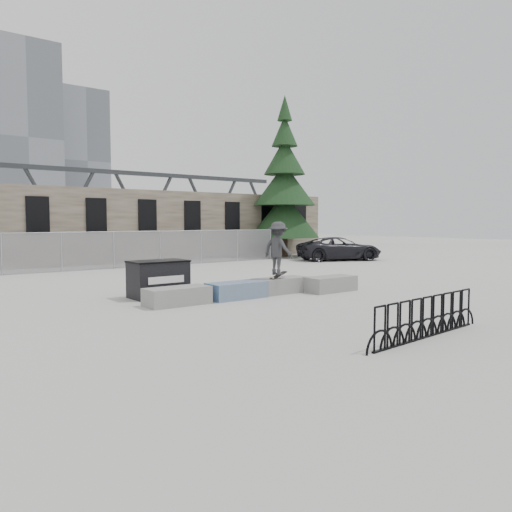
{
  "coord_description": "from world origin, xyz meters",
  "views": [
    {
      "loc": [
        -10.44,
        -13.44,
        2.56
      ],
      "look_at": [
        0.67,
        0.83,
        1.3
      ],
      "focal_mm": 35.0,
      "sensor_mm": 36.0,
      "label": 1
    }
  ],
  "objects_px": {
    "planter_center_left": "(237,290)",
    "skateboarder": "(278,248)",
    "planter_center_right": "(281,285)",
    "dumpster": "(158,279)",
    "bike_rack": "(427,318)",
    "spruce_tree": "(284,192)",
    "planter_far_left": "(177,295)",
    "suv": "(339,249)",
    "planter_offset": "(330,283)"
  },
  "relations": [
    {
      "from": "planter_center_left",
      "to": "skateboarder",
      "type": "distance_m",
      "value": 2.18
    },
    {
      "from": "planter_center_right",
      "to": "dumpster",
      "type": "relative_size",
      "value": 1.05
    },
    {
      "from": "planter_center_left",
      "to": "bike_rack",
      "type": "bearing_deg",
      "value": -89.45
    },
    {
      "from": "skateboarder",
      "to": "spruce_tree",
      "type": "bearing_deg",
      "value": -50.74
    },
    {
      "from": "bike_rack",
      "to": "planter_center_right",
      "type": "bearing_deg",
      "value": 74.77
    },
    {
      "from": "planter_far_left",
      "to": "spruce_tree",
      "type": "relative_size",
      "value": 0.17
    },
    {
      "from": "skateboarder",
      "to": "suv",
      "type": "bearing_deg",
      "value": -63.98
    },
    {
      "from": "bike_rack",
      "to": "planter_center_left",
      "type": "bearing_deg",
      "value": 90.55
    },
    {
      "from": "dumpster",
      "to": "spruce_tree",
      "type": "distance_m",
      "value": 20.41
    },
    {
      "from": "planter_center_left",
      "to": "dumpster",
      "type": "bearing_deg",
      "value": 136.19
    },
    {
      "from": "bike_rack",
      "to": "skateboarder",
      "type": "distance_m",
      "value": 7.32
    },
    {
      "from": "planter_far_left",
      "to": "dumpster",
      "type": "bearing_deg",
      "value": 81.64
    },
    {
      "from": "planter_center_left",
      "to": "planter_offset",
      "type": "distance_m",
      "value": 3.76
    },
    {
      "from": "bike_rack",
      "to": "skateboarder",
      "type": "height_order",
      "value": "skateboarder"
    },
    {
      "from": "suv",
      "to": "spruce_tree",
      "type": "bearing_deg",
      "value": 32.52
    },
    {
      "from": "planter_center_left",
      "to": "skateboarder",
      "type": "bearing_deg",
      "value": -2.5
    },
    {
      "from": "planter_center_left",
      "to": "spruce_tree",
      "type": "relative_size",
      "value": 0.17
    },
    {
      "from": "planter_center_right",
      "to": "dumpster",
      "type": "height_order",
      "value": "dumpster"
    },
    {
      "from": "planter_center_left",
      "to": "skateboarder",
      "type": "xyz_separation_m",
      "value": [
        1.74,
        -0.08,
        1.32
      ]
    },
    {
      "from": "planter_center_left",
      "to": "suv",
      "type": "bearing_deg",
      "value": 31.46
    },
    {
      "from": "planter_offset",
      "to": "bike_rack",
      "type": "distance_m",
      "value": 7.33
    },
    {
      "from": "planter_far_left",
      "to": "planter_center_left",
      "type": "bearing_deg",
      "value": -2.08
    },
    {
      "from": "dumpster",
      "to": "suv",
      "type": "height_order",
      "value": "suv"
    },
    {
      "from": "planter_far_left",
      "to": "bike_rack",
      "type": "xyz_separation_m",
      "value": [
        2.24,
        -7.19,
        0.14
      ]
    },
    {
      "from": "dumpster",
      "to": "skateboarder",
      "type": "xyz_separation_m",
      "value": [
        3.66,
        -1.92,
        0.98
      ]
    },
    {
      "from": "planter_center_right",
      "to": "bike_rack",
      "type": "relative_size",
      "value": 0.45
    },
    {
      "from": "planter_offset",
      "to": "spruce_tree",
      "type": "bearing_deg",
      "value": 54.26
    },
    {
      "from": "planter_offset",
      "to": "bike_rack",
      "type": "height_order",
      "value": "bike_rack"
    },
    {
      "from": "planter_far_left",
      "to": "planter_center_left",
      "type": "height_order",
      "value": "same"
    },
    {
      "from": "planter_offset",
      "to": "spruce_tree",
      "type": "distance_m",
      "value": 18.41
    },
    {
      "from": "planter_center_right",
      "to": "planter_offset",
      "type": "xyz_separation_m",
      "value": [
        1.67,
        -0.82,
        0.0
      ]
    },
    {
      "from": "bike_rack",
      "to": "suv",
      "type": "distance_m",
      "value": 21.95
    },
    {
      "from": "planter_center_right",
      "to": "bike_rack",
      "type": "height_order",
      "value": "bike_rack"
    },
    {
      "from": "planter_offset",
      "to": "dumpster",
      "type": "height_order",
      "value": "dumpster"
    },
    {
      "from": "planter_offset",
      "to": "bike_rack",
      "type": "bearing_deg",
      "value": -119.62
    },
    {
      "from": "planter_far_left",
      "to": "dumpster",
      "type": "relative_size",
      "value": 1.05
    },
    {
      "from": "bike_rack",
      "to": "spruce_tree",
      "type": "xyz_separation_m",
      "value": [
        14.07,
        20.89,
        4.21
      ]
    },
    {
      "from": "bike_rack",
      "to": "dumpster",
      "type": "bearing_deg",
      "value": 102.52
    },
    {
      "from": "planter_center_left",
      "to": "bike_rack",
      "type": "distance_m",
      "value": 7.11
    },
    {
      "from": "spruce_tree",
      "to": "suv",
      "type": "height_order",
      "value": "spruce_tree"
    },
    {
      "from": "planter_center_right",
      "to": "planter_offset",
      "type": "height_order",
      "value": "same"
    },
    {
      "from": "planter_far_left",
      "to": "spruce_tree",
      "type": "height_order",
      "value": "spruce_tree"
    },
    {
      "from": "planter_center_left",
      "to": "planter_center_right",
      "type": "bearing_deg",
      "value": 2.4
    },
    {
      "from": "spruce_tree",
      "to": "suv",
      "type": "xyz_separation_m",
      "value": [
        0.73,
        -4.69,
        -3.88
      ]
    },
    {
      "from": "planter_center_right",
      "to": "bike_rack",
      "type": "distance_m",
      "value": 7.45
    },
    {
      "from": "spruce_tree",
      "to": "planter_far_left",
      "type": "bearing_deg",
      "value": -139.97
    },
    {
      "from": "planter_far_left",
      "to": "dumpster",
      "type": "height_order",
      "value": "dumpster"
    },
    {
      "from": "planter_center_left",
      "to": "planter_center_right",
      "type": "height_order",
      "value": "same"
    },
    {
      "from": "planter_center_left",
      "to": "bike_rack",
      "type": "height_order",
      "value": "bike_rack"
    },
    {
      "from": "planter_far_left",
      "to": "suv",
      "type": "bearing_deg",
      "value": 27.89
    }
  ]
}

